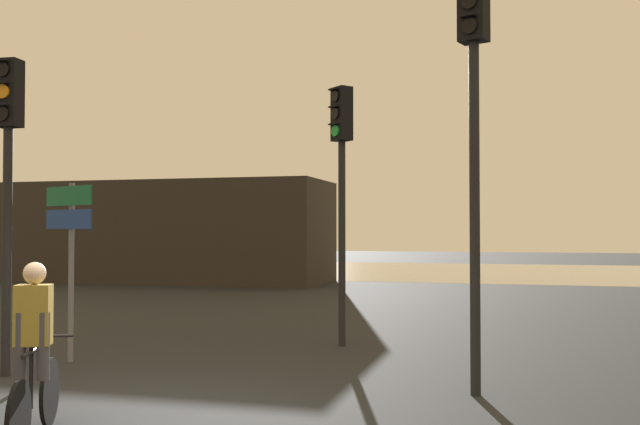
# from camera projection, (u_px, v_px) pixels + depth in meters

# --- Properties ---
(water_strip) EXTENTS (80.00, 16.00, 0.01)m
(water_strip) POSITION_uv_depth(u_px,v_px,m) (439.00, 271.00, 33.90)
(water_strip) COLOR #9E937F
(water_strip) RESTS_ON ground
(distant_building) EXTENTS (12.20, 4.00, 3.71)m
(distant_building) POSITION_uv_depth(u_px,v_px,m) (166.00, 232.00, 26.73)
(distant_building) COLOR #2D2823
(distant_building) RESTS_ON ground
(traffic_light_near_left) EXTENTS (0.34, 0.35, 4.17)m
(traffic_light_near_left) POSITION_uv_depth(u_px,v_px,m) (8.00, 154.00, 9.38)
(traffic_light_near_left) COLOR black
(traffic_light_near_left) RESTS_ON ground
(traffic_light_near_right) EXTENTS (0.38, 0.40, 5.01)m
(traffic_light_near_right) POSITION_uv_depth(u_px,v_px,m) (474.00, 98.00, 8.30)
(traffic_light_near_right) COLOR black
(traffic_light_near_right) RESTS_ON ground
(traffic_light_center) EXTENTS (0.41, 0.42, 4.30)m
(traffic_light_center) POSITION_uv_depth(u_px,v_px,m) (342.00, 165.00, 11.85)
(traffic_light_center) COLOR black
(traffic_light_center) RESTS_ON ground
(direction_sign_post) EXTENTS (1.03, 0.44, 2.60)m
(direction_sign_post) POSITION_uv_depth(u_px,v_px,m) (70.00, 238.00, 10.35)
(direction_sign_post) COLOR slate
(direction_sign_post) RESTS_ON ground
(cyclist) EXTENTS (0.75, 1.59, 1.62)m
(cyclist) POSITION_uv_depth(u_px,v_px,m) (34.00, 351.00, 6.37)
(cyclist) COLOR black
(cyclist) RESTS_ON ground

